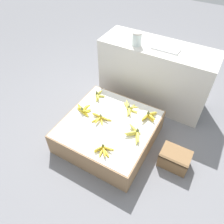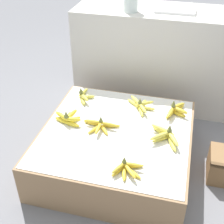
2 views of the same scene
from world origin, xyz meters
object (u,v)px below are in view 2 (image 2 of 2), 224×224
object	(u,v)px
banana_bunch_front_midright	(127,169)
glass_jar	(131,1)
banana_bunch_middle_midleft	(100,125)
banana_bunch_back_midright	(141,105)
banana_bunch_middle_right	(166,135)
foam_tray_white	(175,11)
banana_bunch_back_right	(176,110)
banana_bunch_back_left	(84,96)
banana_bunch_middle_left	(68,118)

from	to	relation	value
banana_bunch_front_midright	glass_jar	size ratio (longest dim) A/B	1.12
banana_bunch_middle_midleft	glass_jar	size ratio (longest dim) A/B	1.65
banana_bunch_back_midright	banana_bunch_middle_right	bearing A→B (deg)	-55.08
banana_bunch_middle_right	banana_bunch_back_midright	bearing A→B (deg)	124.92
foam_tray_white	banana_bunch_middle_right	bearing A→B (deg)	-85.02
banana_bunch_middle_midleft	foam_tray_white	bearing A→B (deg)	68.47
banana_bunch_back_right	banana_bunch_middle_right	bearing A→B (deg)	-96.71
banana_bunch_front_midright	glass_jar	distance (m)	1.25
glass_jar	banana_bunch_back_left	bearing A→B (deg)	-115.82
banana_bunch_middle_midleft	banana_bunch_middle_right	xyz separation A→B (m)	(0.41, -0.01, 0.01)
banana_bunch_middle_right	glass_jar	distance (m)	1.03
banana_bunch_middle_left	foam_tray_white	bearing A→B (deg)	56.63
banana_bunch_front_midright	banana_bunch_middle_midleft	xyz separation A→B (m)	(-0.24, 0.32, -0.00)
banana_bunch_back_midright	banana_bunch_middle_midleft	bearing A→B (deg)	-125.49
banana_bunch_back_left	banana_bunch_back_midright	xyz separation A→B (m)	(0.41, -0.01, -0.00)
banana_bunch_back_midright	glass_jar	distance (m)	0.76
banana_bunch_front_midright	banana_bunch_back_left	xyz separation A→B (m)	(-0.45, 0.63, 0.01)
banana_bunch_middle_right	foam_tray_white	distance (m)	0.98
banana_bunch_middle_midleft	banana_bunch_back_right	size ratio (longest dim) A/B	1.17
banana_bunch_back_left	banana_bunch_back_midright	world-z (taller)	banana_bunch_back_left
banana_bunch_front_midright	banana_bunch_back_midright	bearing A→B (deg)	93.52
banana_bunch_middle_midleft	glass_jar	world-z (taller)	glass_jar
banana_bunch_back_right	banana_bunch_middle_midleft	bearing A→B (deg)	-147.99
banana_bunch_back_midright	banana_bunch_back_right	bearing A→B (deg)	-2.53
banana_bunch_back_midright	banana_bunch_back_right	world-z (taller)	banana_bunch_back_right
banana_bunch_back_midright	glass_jar	xyz separation A→B (m)	(-0.19, 0.48, 0.55)
banana_bunch_middle_midleft	banana_bunch_front_midright	bearing A→B (deg)	-53.31
banana_bunch_middle_right	foam_tray_white	xyz separation A→B (m)	(-0.07, 0.85, 0.48)
glass_jar	foam_tray_white	distance (m)	0.33
banana_bunch_middle_right	banana_bunch_back_midright	distance (m)	0.36
banana_bunch_front_midright	banana_bunch_middle_midleft	distance (m)	0.41
banana_bunch_middle_left	banana_bunch_middle_right	distance (m)	0.62
banana_bunch_middle_left	banana_bunch_middle_right	size ratio (longest dim) A/B	0.90
banana_bunch_back_left	foam_tray_white	size ratio (longest dim) A/B	0.69
banana_bunch_middle_left	foam_tray_white	size ratio (longest dim) A/B	0.66
banana_bunch_middle_right	banana_bunch_back_midright	size ratio (longest dim) A/B	1.01
banana_bunch_front_midright	banana_bunch_middle_midleft	size ratio (longest dim) A/B	0.68
banana_bunch_back_right	glass_jar	distance (m)	0.85
banana_bunch_back_left	banana_bunch_back_right	xyz separation A→B (m)	(0.65, -0.02, 0.00)
banana_bunch_back_midright	banana_bunch_back_right	distance (m)	0.24
banana_bunch_middle_left	banana_bunch_back_left	xyz separation A→B (m)	(0.01, 0.29, -0.00)
banana_bunch_middle_left	banana_bunch_back_right	bearing A→B (deg)	21.85
banana_bunch_middle_left	banana_bunch_back_right	distance (m)	0.71
banana_bunch_middle_midleft	banana_bunch_back_left	xyz separation A→B (m)	(-0.21, 0.30, 0.01)
banana_bunch_front_midright	banana_bunch_middle_right	xyz separation A→B (m)	(0.17, 0.32, 0.01)
banana_bunch_front_midright	foam_tray_white	distance (m)	1.27
banana_bunch_back_left	foam_tray_white	bearing A→B (deg)	45.16
banana_bunch_middle_left	banana_bunch_back_right	size ratio (longest dim) A/B	0.93
banana_bunch_front_midright	banana_bunch_back_left	distance (m)	0.77
banana_bunch_middle_left	banana_bunch_back_midright	distance (m)	0.50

